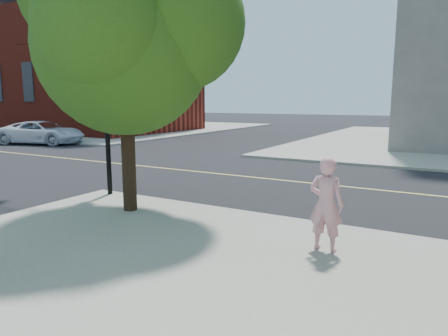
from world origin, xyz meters
The scene contains 10 objects.
ground centered at (0.00, 0.00, 0.00)m, with size 140.00×140.00×0.00m, color black.
road_ew centered at (0.00, 4.50, 0.01)m, with size 140.00×9.00×0.01m, color black.
road_ns centered at (-5.50, 0.00, 0.01)m, with size 9.00×140.00×0.01m, color black.
sidewalk_nw centered at (-23.00, 21.50, 0.06)m, with size 26.00×25.00×0.12m, color gray.
church centered at (-20.00, 18.00, 7.18)m, with size 15.20×12.00×14.40m.
office_block centered at (-32.00, 21.98, 9.12)m, with size 12.00×14.08×18.00m.
man_on_phone centered at (6.14, -1.68, 0.96)m, with size 0.61×0.40×1.67m, color pink.
street_tree centered at (1.40, -1.30, 4.39)m, with size 4.98×4.53×6.62m.
signal_pole centered at (-2.65, -0.30, 3.90)m, with size 4.09×0.47×4.63m.
car_a centered at (-14.69, 8.21, 0.73)m, with size 2.42×5.24×1.46m, color white.
Camera 1 is at (8.01, -8.57, 2.75)m, focal length 32.83 mm.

